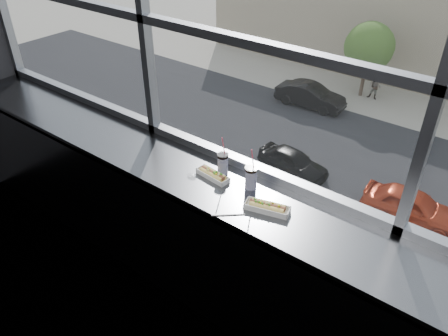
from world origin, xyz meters
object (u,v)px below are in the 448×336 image
Objects in this scene: loose_straw at (228,215)px; car_far_a at (311,92)px; wrapper at (192,175)px; tree_left at (369,47)px; hotdog_tray_right at (267,207)px; car_near_b at (293,158)px; pedestrian_a at (375,85)px; hotdog_tray_left at (213,175)px; soda_cup_left at (223,162)px; car_near_c at (413,201)px; soda_cup_right at (251,176)px.

loose_straw is 0.03× the size of car_far_a.
tree_left is at bearing 106.81° from wrapper.
hotdog_tray_right reaches higher than car_near_b.
hotdog_tray_left is at bearing -74.72° from pedestrian_a.
hotdog_tray_left is 0.05× the size of car_near_b.
tree_left is (-9.00, 28.50, -8.39)m from loose_straw.
car_near_b is at bearing 115.22° from soda_cup_left.
car_near_c is at bearing -57.92° from tree_left.
loose_straw is 0.04× the size of car_near_b.
wrapper is (-0.14, -0.17, -0.08)m from soda_cup_left.
soda_cup_right is 0.05× the size of car_near_c.
car_far_a is (-10.70, 24.32, -10.97)m from wrapper.
car_near_b is (-7.61, 16.15, -11.21)m from soda_cup_left.
car_near_c is 13.65m from pedestrian_a.
wrapper is at bearing 179.96° from car_near_c.
soda_cup_right is 19.67m from car_near_c.
soda_cup_left is (0.02, 0.09, 0.06)m from hotdog_tray_left.
hotdog_tray_right is 28.98m from car_far_a.
soda_cup_right is at bearing 20.26° from wrapper.
wrapper is 19.72m from car_near_c.
tree_left reaches higher than pedestrian_a.
hotdog_tray_right reaches higher than car_near_c.
hotdog_tray_right is 0.05× the size of tree_left.
soda_cup_right reaches higher than loose_straw.
pedestrian_a is 2.74m from tree_left.
car_far_a is (-11.15, 24.50, -10.96)m from loose_straw.
hotdog_tray_left is at bearing -179.59° from car_near_c.
tree_left is at bearing 107.62° from soda_cup_right.
hotdog_tray_left is 21.11m from car_near_b.
car_near_b is at bearing 101.03° from hotdog_tray_right.
car_near_c is at bearing 53.91° from loose_straw.
pedestrian_a is (-6.55, 11.97, 0.05)m from car_near_c.
car_near_c is (6.43, 0.00, 0.11)m from car_near_b.
loose_straw is (-0.16, -0.18, -0.02)m from hotdog_tray_right.
loose_straw is at bearing -21.38° from wrapper.
loose_straw reaches higher than car_near_c.
loose_straw is 31.54m from pedestrian_a.
hotdog_tray_right is 30.92m from tree_left.
soda_cup_left is 28.68m from car_far_a.
wrapper is 0.01× the size of car_near_c.
hotdog_tray_left is 0.88× the size of hotdog_tray_right.
tree_left is at bearing 107.16° from soda_cup_left.
soda_cup_left is 1.43× the size of loose_straw.
tree_left is (-1.09, 12.00, 2.73)m from car_near_b.
loose_straw is 0.48m from wrapper.
pedestrian_a is 0.41× the size of tree_left.
soda_cup_left is at bearing 174.59° from soda_cup_right.
wrapper is 28.74m from car_far_a.
pedestrian_a is at bearing 105.83° from soda_cup_right.
hotdog_tray_right is at bearing -2.21° from hotdog_tray_left.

